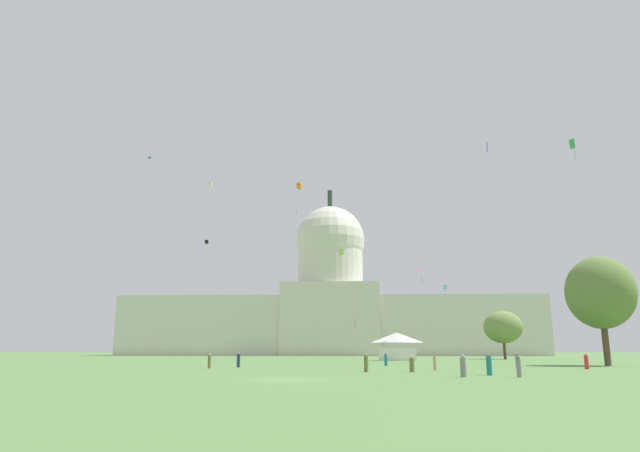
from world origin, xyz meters
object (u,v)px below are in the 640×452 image
object	(u,v)px
kite_lime_mid	(341,252)
kite_orange_high	(299,186)
kite_black_mid	(207,242)
kite_violet_mid	(487,147)
capitol_building	(330,308)
person_teal_mid_center	(386,360)
event_tent	(397,346)
kite_blue_high	(147,160)
kite_pink_low	(354,315)
kite_magenta_low	(421,274)
kite_green_mid	(572,145)
tree_east_mid	(503,327)
person_teal_aisle_center	(489,365)
person_grey_mid_right	(463,367)
tree_east_far	(600,293)
person_navy_lawn_far_left	(238,360)
person_olive_lawn_far_right	(412,365)
person_grey_near_tree_east	(517,360)
kite_red_high	(296,212)
person_grey_back_center	(519,367)
kite_cyan_mid	(445,287)
kite_white_high	(210,184)
kite_gold_mid	(358,297)
person_olive_edge_west	(209,362)
person_olive_near_tent	(366,363)

from	to	relation	value
kite_lime_mid	kite_orange_high	bearing A→B (deg)	33.72
kite_black_mid	kite_violet_mid	size ratio (longest dim) A/B	2.31
capitol_building	person_teal_mid_center	distance (m)	127.63
event_tent	kite_blue_high	distance (m)	59.44
kite_black_mid	kite_pink_low	bearing A→B (deg)	-52.87
kite_magenta_low	kite_green_mid	world-z (taller)	kite_green_mid
tree_east_mid	person_teal_aisle_center	xyz separation A→B (m)	(-22.84, -77.94, -6.07)
person_grey_mid_right	tree_east_far	bearing A→B (deg)	-65.47
person_navy_lawn_far_left	person_olive_lawn_far_right	distance (m)	23.09
capitol_building	kite_orange_high	size ratio (longest dim) A/B	57.29
person_teal_mid_center	kite_lime_mid	world-z (taller)	kite_lime_mid
tree_east_far	person_navy_lawn_far_left	size ratio (longest dim) A/B	8.16
person_grey_near_tree_east	person_olive_lawn_far_right	xyz separation A→B (m)	(-14.17, -15.33, -0.13)
person_olive_lawn_far_right	kite_red_high	bearing A→B (deg)	103.42
person_teal_mid_center	kite_lime_mid	distance (m)	54.14
event_tent	kite_pink_low	world-z (taller)	kite_pink_low
person_navy_lawn_far_left	kite_lime_mid	size ratio (longest dim) A/B	0.45
tree_east_far	person_grey_back_center	xyz separation A→B (m)	(-20.63, -31.12, -8.67)
kite_cyan_mid	kite_white_high	xyz separation A→B (m)	(-75.14, -10.51, 32.39)
tree_east_mid	person_navy_lawn_far_left	size ratio (longest dim) A/B	6.23
tree_east_far	person_navy_lawn_far_left	distance (m)	47.89
event_tent	kite_gold_mid	world-z (taller)	kite_gold_mid
person_grey_back_center	kite_violet_mid	bearing A→B (deg)	45.46
person_olive_lawn_far_right	kite_cyan_mid	bearing A→B (deg)	80.95
person_olive_edge_west	kite_violet_mid	world-z (taller)	kite_violet_mid
kite_violet_mid	kite_red_high	bearing A→B (deg)	-90.39
person_navy_lawn_far_left	kite_violet_mid	size ratio (longest dim) A/B	1.31
tree_east_mid	person_teal_aisle_center	size ratio (longest dim) A/B	6.29
kite_black_mid	kite_lime_mid	bearing A→B (deg)	-42.04
person_olive_near_tent	kite_green_mid	bearing A→B (deg)	-110.36
tree_east_far	person_teal_aisle_center	distance (m)	36.72
kite_pink_low	kite_orange_high	bearing A→B (deg)	-146.81
kite_black_mid	kite_blue_high	world-z (taller)	kite_blue_high
kite_orange_high	person_grey_mid_right	bearing A→B (deg)	133.44
kite_blue_high	person_olive_edge_west	bearing A→B (deg)	13.54
kite_violet_mid	capitol_building	bearing A→B (deg)	-99.18
kite_cyan_mid	kite_green_mid	bearing A→B (deg)	-4.17
kite_black_mid	kite_magenta_low	distance (m)	82.00
kite_pink_low	tree_east_mid	bearing A→B (deg)	140.76
capitol_building	kite_red_high	distance (m)	47.56
kite_blue_high	kite_red_high	xyz separation A→B (m)	(22.66, 63.50, 5.57)
person_grey_mid_right	kite_white_high	bearing A→B (deg)	-4.27
person_teal_mid_center	person_teal_aisle_center	size ratio (longest dim) A/B	0.94
person_teal_aisle_center	person_olive_edge_west	xyz separation A→B (m)	(-26.76, 15.66, -0.04)
person_teal_mid_center	kite_gold_mid	distance (m)	107.17
person_grey_back_center	kite_green_mid	xyz separation A→B (m)	(18.37, 29.52, 28.84)
tree_east_mid	person_teal_mid_center	xyz separation A→B (m)	(-29.34, -51.45, -6.12)
capitol_building	kite_blue_high	xyz separation A→B (m)	(-31.68, -102.41, 20.25)
tree_east_mid	kite_pink_low	xyz separation A→B (m)	(-33.01, -26.13, 1.14)
kite_white_high	kite_red_high	distance (m)	31.97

